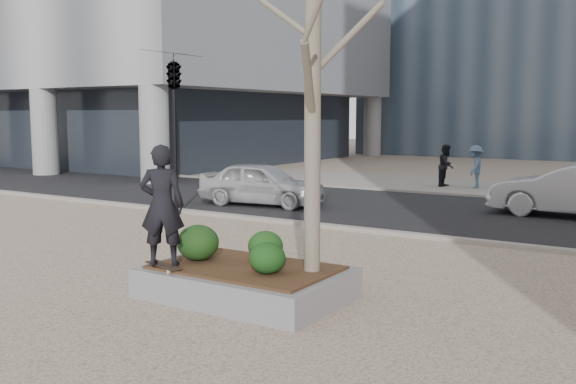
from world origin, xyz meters
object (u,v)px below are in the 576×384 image
Objects in this scene: planter at (246,283)px; skateboard at (163,267)px; police_car at (262,184)px; skateboarder at (162,205)px.

planter is 3.85× the size of skateboard.
police_car is at bearing 123.31° from planter.
skateboard is (-1.02, -0.73, 0.26)m from planter.
police_car is at bearing -94.92° from skateboarder.
skateboard reaches higher than planter.
planter is 10.06m from police_car.
skateboarder is at bearing 0.00° from skateboard.
skateboard is 0.96m from skateboarder.
skateboard is 0.20× the size of police_car.
police_car is at bearing 132.41° from skateboard.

